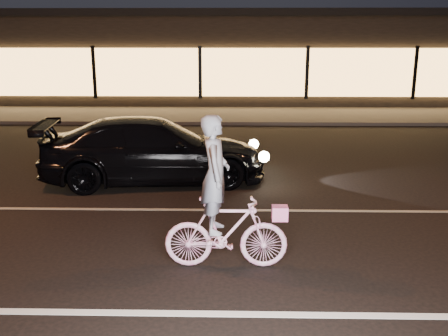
{
  "coord_description": "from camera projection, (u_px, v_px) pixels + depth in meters",
  "views": [
    {
      "loc": [
        1.48,
        -6.51,
        3.01
      ],
      "look_at": [
        1.33,
        0.6,
        1.15
      ],
      "focal_mm": 40.0,
      "sensor_mm": 36.0,
      "label": 1
    }
  ],
  "objects": [
    {
      "name": "lane_stripe_near",
      "position": [
        103.0,
        313.0,
        5.64
      ],
      "size": [
        60.0,
        0.12,
        0.01
      ],
      "primitive_type": "cube",
      "color": "silver",
      "rests_on": "ground"
    },
    {
      "name": "storefront",
      "position": [
        206.0,
        56.0,
        24.89
      ],
      "size": [
        25.4,
        8.42,
        4.2
      ],
      "color": "black",
      "rests_on": "ground"
    },
    {
      "name": "sidewalk",
      "position": [
        197.0,
        115.0,
        19.65
      ],
      "size": [
        30.0,
        4.0,
        0.12
      ],
      "primitive_type": "cube",
      "color": "#383533",
      "rests_on": "ground"
    },
    {
      "name": "cyclist",
      "position": [
        223.0,
        215.0,
        6.6
      ],
      "size": [
        1.65,
        0.57,
        2.08
      ],
      "rotation": [
        0.0,
        0.0,
        1.57
      ],
      "color": "#DE4995",
      "rests_on": "ground"
    },
    {
      "name": "ground",
      "position": [
        130.0,
        257.0,
        7.09
      ],
      "size": [
        90.0,
        90.0,
        0.0
      ],
      "primitive_type": "plane",
      "color": "black",
      "rests_on": "ground"
    },
    {
      "name": "lane_stripe_far",
      "position": [
        153.0,
        209.0,
        9.02
      ],
      "size": [
        60.0,
        0.1,
        0.01
      ],
      "primitive_type": "cube",
      "color": "gray",
      "rests_on": "ground"
    },
    {
      "name": "sedan",
      "position": [
        154.0,
        150.0,
        10.66
      ],
      "size": [
        4.96,
        2.55,
        1.38
      ],
      "rotation": [
        0.0,
        0.0,
        1.71
      ],
      "color": "black",
      "rests_on": "ground"
    }
  ]
}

